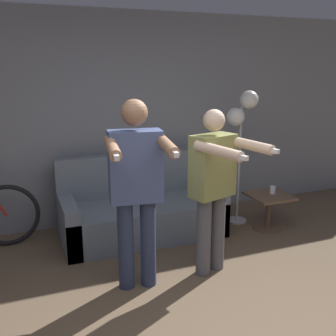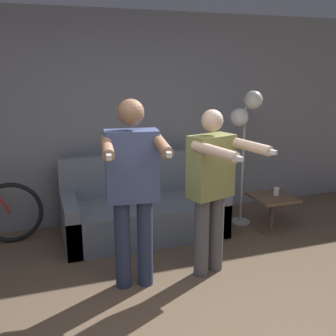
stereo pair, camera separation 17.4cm
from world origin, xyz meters
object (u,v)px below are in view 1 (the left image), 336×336
object	(u,v)px
cat	(145,146)
floor_lamp	(242,118)
couch	(141,211)
person_left	(136,183)
cup	(273,190)
person_right	(214,183)
side_table	(269,204)

from	to	relation	value
cat	floor_lamp	size ratio (longest dim) A/B	0.30
couch	person_left	size ratio (longest dim) A/B	1.10
person_left	floor_lamp	world-z (taller)	person_left
floor_lamp	cup	world-z (taller)	floor_lamp
person_right	floor_lamp	bearing A→B (deg)	30.90
couch	cat	distance (m)	0.80
person_left	cat	size ratio (longest dim) A/B	3.37
person_left	cat	distance (m)	1.52
person_left	side_table	world-z (taller)	person_left
person_right	cat	size ratio (longest dim) A/B	3.15
couch	person_right	size ratio (longest dim) A/B	1.18
cat	floor_lamp	distance (m)	1.23
couch	person_left	distance (m)	1.37
cup	side_table	bearing A→B (deg)	-156.33
couch	cup	distance (m)	1.63
person_right	cat	world-z (taller)	person_right
side_table	floor_lamp	bearing A→B (deg)	124.20
person_right	cup	bearing A→B (deg)	13.26
couch	floor_lamp	xyz separation A→B (m)	(1.28, -0.08, 1.06)
cat	floor_lamp	xyz separation A→B (m)	(1.12, -0.39, 0.34)
cup	floor_lamp	bearing A→B (deg)	133.00
cat	cup	xyz separation A→B (m)	(1.41, -0.70, -0.52)
cat	cup	world-z (taller)	cat
couch	cat	world-z (taller)	cat
couch	cup	xyz separation A→B (m)	(1.57, -0.39, 0.20)
person_left	cup	distance (m)	2.14
person_left	person_right	world-z (taller)	person_left
couch	person_left	world-z (taller)	person_left
couch	floor_lamp	world-z (taller)	floor_lamp
couch	person_right	distance (m)	1.32
cat	couch	bearing A→B (deg)	-117.10
person_right	floor_lamp	distance (m)	1.44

